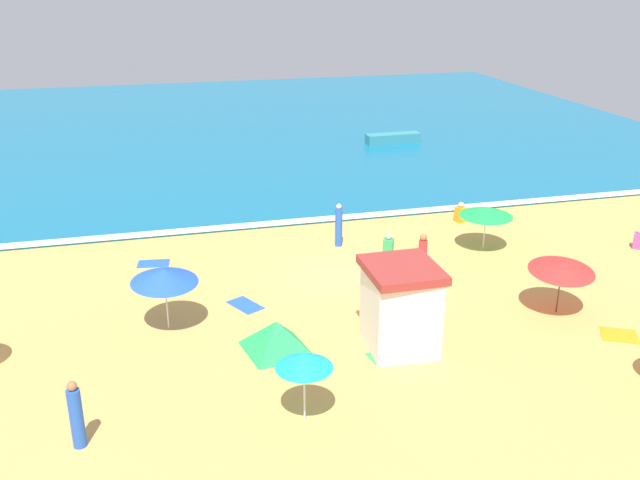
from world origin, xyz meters
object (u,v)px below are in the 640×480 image
at_px(beachgoer_0, 76,416).
at_px(small_boat_0, 393,138).
at_px(beach_umbrella_1, 164,276).
at_px(beach_umbrella_4, 486,211).
at_px(beach_tent, 276,336).
at_px(beachgoer_1, 388,246).
at_px(beachgoer_2, 638,240).
at_px(beachgoer_4, 339,226).
at_px(beach_umbrella_3, 562,267).
at_px(beach_umbrella_2, 304,360).
at_px(beachgoer_3, 461,213).
at_px(lifeguard_cabana, 400,306).
at_px(beachgoer_6, 423,255).

height_order(beachgoer_0, small_boat_0, beachgoer_0).
relative_size(beach_umbrella_1, beach_umbrella_4, 1.09).
height_order(beach_tent, beachgoer_1, beach_tent).
bearing_deg(beachgoer_2, beach_tent, -164.41).
relative_size(beach_umbrella_4, beachgoer_4, 1.43).
bearing_deg(beachgoer_2, beachgoer_0, -160.18).
xyz_separation_m(beach_umbrella_4, beach_tent, (-10.05, -6.12, -1.17)).
bearing_deg(beachgoer_4, beach_umbrella_3, -54.63).
height_order(beach_umbrella_2, beachgoer_2, beach_umbrella_2).
bearing_deg(beachgoer_3, beach_umbrella_4, -98.79).
height_order(beach_umbrella_3, beach_umbrella_4, beach_umbrella_3).
relative_size(beach_umbrella_3, beach_tent, 0.97).
distance_m(beachgoer_4, small_boat_0, 18.84).
distance_m(beachgoer_1, small_boat_0, 19.67).
relative_size(beachgoer_1, beachgoer_3, 1.03).
xyz_separation_m(lifeguard_cabana, beach_umbrella_2, (-3.73, -2.97, 0.36)).
relative_size(beach_umbrella_2, beachgoer_3, 2.07).
height_order(beach_tent, beachgoer_4, beachgoer_4).
bearing_deg(small_boat_0, beach_tent, -117.31).
height_order(beach_umbrella_3, small_boat_0, beach_umbrella_3).
relative_size(beachgoer_2, beachgoer_6, 0.53).
height_order(beach_umbrella_3, beachgoer_3, beach_umbrella_3).
height_order(beach_umbrella_1, beach_umbrella_4, beach_umbrella_1).
bearing_deg(beach_umbrella_2, beach_umbrella_4, 44.26).
relative_size(beach_umbrella_1, beachgoer_6, 1.79).
distance_m(beachgoer_3, beachgoer_4, 6.51).
bearing_deg(small_boat_0, lifeguard_cabana, -109.56).
xyz_separation_m(beach_umbrella_3, beachgoer_3, (0.75, 9.34, -1.28)).
bearing_deg(beach_umbrella_1, small_boat_0, 54.61).
relative_size(beachgoer_0, small_boat_0, 0.50).
height_order(beach_tent, beachgoer_0, beachgoer_0).
bearing_deg(beachgoer_2, beach_umbrella_4, 166.31).
distance_m(beach_umbrella_3, small_boat_0, 24.83).
distance_m(beach_umbrella_3, beach_umbrella_4, 5.96).
bearing_deg(beach_umbrella_4, beachgoer_4, 162.05).
bearing_deg(beachgoer_3, beach_tent, -138.03).
height_order(beach_umbrella_3, beachgoer_1, beach_umbrella_3).
height_order(beach_tent, beachgoer_3, beach_tent).
bearing_deg(beach_umbrella_4, small_boat_0, 81.62).
height_order(beachgoer_2, beachgoer_6, beachgoer_6).
relative_size(beach_umbrella_3, beachgoer_0, 1.38).
distance_m(beachgoer_1, beachgoer_2, 10.65).
height_order(beachgoer_1, beachgoer_2, beachgoer_1).
height_order(beach_umbrella_1, beach_umbrella_3, beach_umbrella_1).
bearing_deg(beach_umbrella_1, beach_umbrella_2, -61.95).
height_order(beachgoer_0, beachgoer_1, beachgoer_0).
xyz_separation_m(beachgoer_4, beachgoer_6, (2.32, -3.62, -0.11)).
xyz_separation_m(beach_umbrella_2, beach_umbrella_4, (10.02, 9.77, -0.08)).
relative_size(beach_umbrella_1, beach_umbrella_2, 1.48).
bearing_deg(lifeguard_cabana, beachgoer_4, 86.65).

